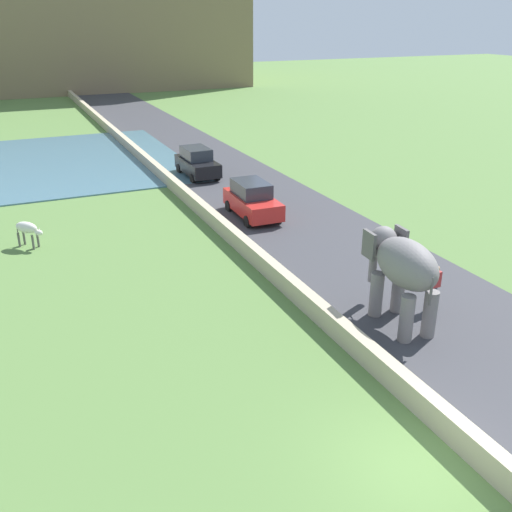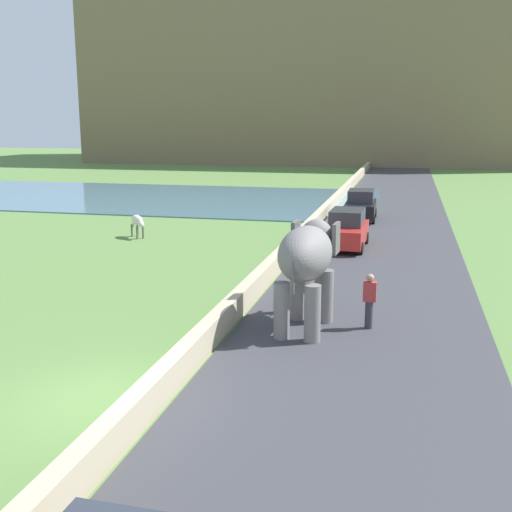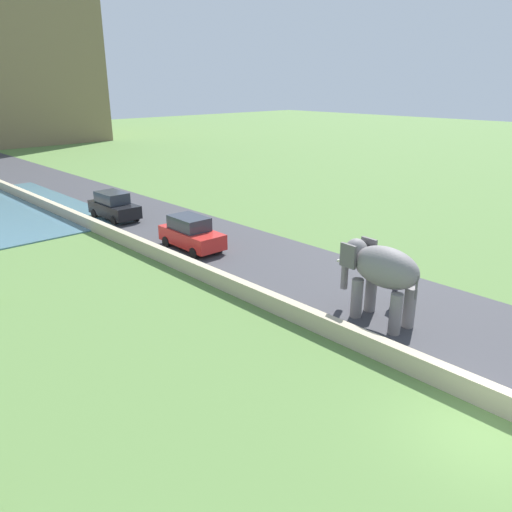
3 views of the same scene
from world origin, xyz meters
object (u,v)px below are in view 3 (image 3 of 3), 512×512
object	(u,v)px
car_red	(191,233)
car_black	(114,206)
elephant	(380,271)
person_beside_elephant	(395,285)

from	to	relation	value
car_red	car_black	bearing A→B (deg)	90.02
elephant	person_beside_elephant	distance (m)	2.11
person_beside_elephant	car_black	world-z (taller)	car_black
elephant	car_red	size ratio (longest dim) A/B	0.87
person_beside_elephant	car_red	distance (m)	11.54
car_red	car_black	world-z (taller)	same
elephant	car_red	distance (m)	11.78
elephant	car_black	distance (m)	20.25
car_red	elephant	bearing A→B (deg)	-89.93
elephant	car_black	xyz separation A→B (m)	(-0.02, 20.22, -1.14)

